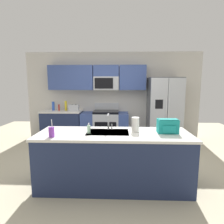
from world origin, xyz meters
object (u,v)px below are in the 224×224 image
(drink_cup_purple, at_px, (51,132))
(toaster, at_px, (74,108))
(range_oven, at_px, (105,126))
(sink_faucet, at_px, (109,120))
(pepper_mill, at_px, (59,107))
(backpack, at_px, (168,126))
(refrigerator, at_px, (164,111))
(soap_dispenser, at_px, (89,129))
(bottle_blue, at_px, (53,106))
(bottle_yellow, at_px, (66,106))
(paper_towel_roll, at_px, (135,125))

(drink_cup_purple, bearing_deg, toaster, 96.47)
(range_oven, height_order, sink_faucet, sink_faucet)
(pepper_mill, height_order, backpack, backpack)
(refrigerator, distance_m, backpack, 2.38)
(range_oven, relative_size, toaster, 4.86)
(sink_faucet, distance_m, drink_cup_purple, 0.95)
(pepper_mill, xyz_separation_m, backpack, (2.54, -2.40, 0.03))
(sink_faucet, relative_size, soap_dispenser, 1.66)
(range_oven, relative_size, sink_faucet, 4.82)
(bottle_blue, bearing_deg, sink_faucet, -52.49)
(bottle_yellow, distance_m, drink_cup_purple, 2.81)
(backpack, bearing_deg, pepper_mill, 136.58)
(toaster, relative_size, paper_towel_roll, 1.17)
(soap_dispenser, xyz_separation_m, paper_towel_roll, (0.75, 0.13, 0.05))
(drink_cup_purple, bearing_deg, bottle_yellow, 101.57)
(bottle_yellow, height_order, backpack, bottle_yellow)
(pepper_mill, distance_m, backpack, 3.49)
(bottle_blue, xyz_separation_m, sink_faucet, (1.76, -2.30, 0.04))
(sink_faucet, height_order, backpack, sink_faucet)
(refrigerator, relative_size, pepper_mill, 10.22)
(bottle_yellow, xyz_separation_m, soap_dispenser, (1.08, -2.52, -0.07))
(bottle_blue, height_order, backpack, bottle_blue)
(soap_dispenser, bearing_deg, refrigerator, 54.03)
(range_oven, relative_size, bottle_yellow, 4.87)
(range_oven, distance_m, drink_cup_purple, 2.83)
(bottle_blue, bearing_deg, soap_dispenser, -60.08)
(range_oven, distance_m, soap_dispenser, 2.54)
(soap_dispenser, bearing_deg, paper_towel_roll, 10.22)
(pepper_mill, bearing_deg, backpack, -43.42)
(soap_dispenser, xyz_separation_m, backpack, (1.26, 0.08, 0.05))
(soap_dispenser, bearing_deg, pepper_mill, 117.16)
(pepper_mill, bearing_deg, toaster, -6.30)
(paper_towel_roll, bearing_deg, toaster, 124.31)
(bottle_blue, relative_size, paper_towel_roll, 1.06)
(paper_towel_roll, xyz_separation_m, backpack, (0.51, -0.05, -0.00))
(drink_cup_purple, bearing_deg, backpack, 9.85)
(drink_cup_purple, bearing_deg, refrigerator, 49.27)
(bottle_blue, bearing_deg, range_oven, -1.87)
(soap_dispenser, bearing_deg, backpack, 3.83)
(bottle_blue, xyz_separation_m, soap_dispenser, (1.46, -2.54, -0.06))
(toaster, xyz_separation_m, bottle_yellow, (-0.26, 0.09, 0.05))
(pepper_mill, xyz_separation_m, sink_faucet, (1.58, -2.24, 0.08))
(range_oven, height_order, refrigerator, refrigerator)
(toaster, bearing_deg, backpack, -48.44)
(refrigerator, height_order, sink_faucet, refrigerator)
(bottle_blue, relative_size, drink_cup_purple, 0.95)
(bottle_yellow, xyz_separation_m, sink_faucet, (1.39, -2.28, 0.03))
(range_oven, distance_m, pepper_mill, 1.45)
(toaster, bearing_deg, paper_towel_roll, -55.69)
(pepper_mill, relative_size, backpack, 0.57)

